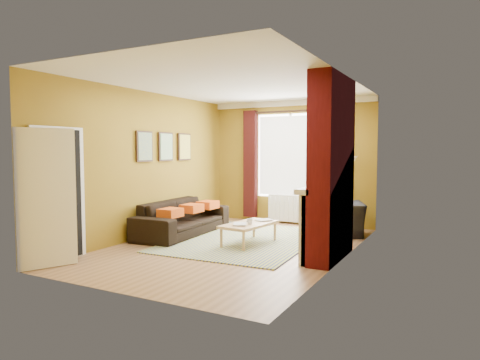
# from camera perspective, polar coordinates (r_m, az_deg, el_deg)

# --- Properties ---
(ground) EXTENTS (5.50, 5.50, 0.00)m
(ground) POSITION_cam_1_polar(r_m,az_deg,el_deg) (7.52, -0.90, -8.89)
(ground) COLOR brown
(ground) RESTS_ON ground
(room_walls) EXTENTS (3.82, 5.54, 2.83)m
(room_walls) POSITION_cam_1_polar(r_m,az_deg,el_deg) (7.31, 4.45, 1.66)
(room_walls) COLOR olive
(room_walls) RESTS_ON ground
(striped_rug) EXTENTS (2.55, 3.43, 0.02)m
(striped_rug) POSITION_cam_1_polar(r_m,az_deg,el_deg) (8.04, 0.75, -7.98)
(striped_rug) COLOR navy
(striped_rug) RESTS_ON ground
(sofa) EXTENTS (1.02, 2.36, 0.68)m
(sofa) POSITION_cam_1_polar(r_m,az_deg,el_deg) (8.62, -7.64, -4.98)
(sofa) COLOR black
(sofa) RESTS_ON ground
(armchair) EXTENTS (1.27, 1.20, 0.66)m
(armchair) POSITION_cam_1_polar(r_m,az_deg,el_deg) (8.63, 12.73, -5.08)
(armchair) COLOR black
(armchair) RESTS_ON ground
(coffee_table) EXTENTS (0.70, 1.21, 0.39)m
(coffee_table) POSITION_cam_1_polar(r_m,az_deg,el_deg) (7.64, 1.23, -6.06)
(coffee_table) COLOR tan
(coffee_table) RESTS_ON ground
(wicker_stool) EXTENTS (0.43, 0.43, 0.45)m
(wicker_stool) POSITION_cam_1_polar(r_m,az_deg,el_deg) (9.22, 9.94, -5.11)
(wicker_stool) COLOR #9F7C45
(wicker_stool) RESTS_ON ground
(floor_lamp) EXTENTS (0.30, 0.30, 1.56)m
(floor_lamp) POSITION_cam_1_polar(r_m,az_deg,el_deg) (8.99, 14.67, 1.00)
(floor_lamp) COLOR black
(floor_lamp) RESTS_ON ground
(book_a) EXTENTS (0.33, 0.37, 0.03)m
(book_a) POSITION_cam_1_polar(r_m,az_deg,el_deg) (7.43, -0.91, -5.91)
(book_a) COLOR #999999
(book_a) RESTS_ON coffee_table
(book_b) EXTENTS (0.34, 0.37, 0.02)m
(book_b) POSITION_cam_1_polar(r_m,az_deg,el_deg) (7.98, 2.83, -5.25)
(book_b) COLOR #999999
(book_b) RESTS_ON coffee_table
(mug) EXTENTS (0.14, 0.14, 0.10)m
(mug) POSITION_cam_1_polar(r_m,az_deg,el_deg) (7.51, 1.33, -5.54)
(mug) COLOR #999999
(mug) RESTS_ON coffee_table
(tv_remote) EXTENTS (0.10, 0.17, 0.02)m
(tv_remote) POSITION_cam_1_polar(r_m,az_deg,el_deg) (7.81, 1.18, -5.45)
(tv_remote) COLOR #28282B
(tv_remote) RESTS_ON coffee_table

